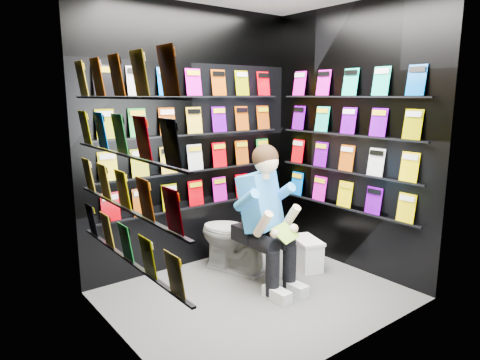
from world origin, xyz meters
TOP-DOWN VIEW (x-y plane):
  - floor at (0.00, 0.00)m, footprint 2.40×2.40m
  - wall_back at (0.00, 1.00)m, footprint 2.40×0.04m
  - wall_front at (0.00, -1.00)m, footprint 2.40×0.04m
  - wall_left at (-1.20, 0.00)m, footprint 0.04×2.00m
  - wall_right at (1.20, 0.00)m, footprint 0.04×2.00m
  - comics_back at (0.00, 0.97)m, footprint 2.10×0.06m
  - comics_left at (-1.17, 0.00)m, footprint 0.06×1.70m
  - comics_right at (1.17, 0.00)m, footprint 0.06×1.70m
  - toilet at (0.19, 0.57)m, footprint 0.64×0.85m
  - longbox at (0.80, 0.16)m, footprint 0.32×0.42m
  - longbox_lid at (0.80, 0.16)m, footprint 0.34×0.45m
  - reader at (0.19, 0.19)m, footprint 0.76×0.91m
  - held_comic at (0.19, -0.16)m, footprint 0.30×0.24m

SIDE VIEW (x-z plane):
  - floor at x=0.00m, z-range 0.00..0.00m
  - longbox at x=0.80m, z-range 0.00..0.28m
  - longbox_lid at x=0.80m, z-range 0.28..0.31m
  - toilet at x=0.19m, z-range 0.00..0.73m
  - held_comic at x=0.19m, z-range 0.52..0.64m
  - reader at x=0.19m, z-range 0.06..1.49m
  - wall_back at x=0.00m, z-range 0.00..2.60m
  - wall_front at x=0.00m, z-range 0.00..2.60m
  - wall_left at x=-1.20m, z-range 0.00..2.60m
  - wall_right at x=1.20m, z-range 0.00..2.60m
  - comics_back at x=0.00m, z-range 0.62..1.99m
  - comics_left at x=-1.17m, z-range 0.62..1.99m
  - comics_right at x=1.17m, z-range 0.62..1.99m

